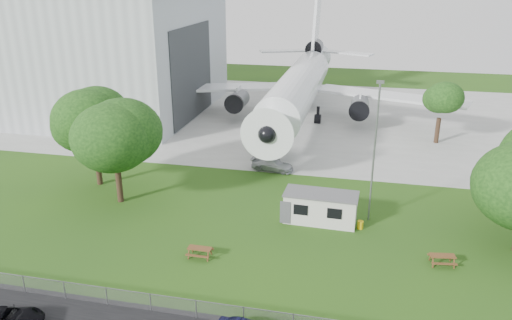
% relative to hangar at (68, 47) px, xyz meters
% --- Properties ---
extents(ground, '(160.00, 160.00, 0.00)m').
position_rel_hangar_xyz_m(ground, '(37.97, -36.00, -9.41)').
color(ground, '#315F16').
extents(concrete_apron, '(120.00, 46.00, 0.03)m').
position_rel_hangar_xyz_m(concrete_apron, '(37.97, 2.00, -9.39)').
color(concrete_apron, '#B7B7B2').
rests_on(concrete_apron, ground).
extents(hangar, '(43.00, 31.00, 18.55)m').
position_rel_hangar_xyz_m(hangar, '(0.00, 0.00, 0.00)').
color(hangar, '#B2B7BC').
rests_on(hangar, ground).
extents(airliner, '(46.36, 47.73, 17.69)m').
position_rel_hangar_xyz_m(airliner, '(35.97, -0.14, -4.14)').
color(airliner, white).
rests_on(airliner, ground).
extents(site_cabin, '(6.79, 2.91, 2.62)m').
position_rel_hangar_xyz_m(site_cabin, '(42.13, -31.00, -8.09)').
color(site_cabin, silver).
rests_on(site_cabin, ground).
extents(picnic_west, '(1.81, 1.51, 0.76)m').
position_rel_hangar_xyz_m(picnic_west, '(33.90, -38.70, -9.41)').
color(picnic_west, brown).
rests_on(picnic_west, ground).
extents(picnic_east, '(2.01, 1.75, 0.76)m').
position_rel_hangar_xyz_m(picnic_east, '(51.48, -35.84, -9.41)').
color(picnic_east, brown).
rests_on(picnic_east, ground).
extents(lamp_mast, '(0.16, 0.16, 12.00)m').
position_rel_hangar_xyz_m(lamp_mast, '(46.17, -29.80, -3.41)').
color(lamp_mast, slate).
rests_on(lamp_mast, ground).
extents(tree_west_big, '(7.83, 7.83, 10.61)m').
position_rel_hangar_xyz_m(tree_west_big, '(19.62, -27.72, -2.73)').
color(tree_west_big, '#382619').
rests_on(tree_west_big, ground).
extents(tree_west_small, '(7.34, 7.34, 10.06)m').
position_rel_hangar_xyz_m(tree_west_small, '(23.56, -31.02, -3.03)').
color(tree_west_small, '#382619').
rests_on(tree_west_small, ground).
extents(tree_far_apron, '(5.12, 5.12, 8.07)m').
position_rel_hangar_xyz_m(tree_far_apron, '(54.21, -6.65, -3.93)').
color(tree_far_apron, '#382619').
rests_on(tree_far_apron, ground).
extents(car_west_estate, '(5.10, 3.21, 1.31)m').
position_rel_hangar_xyz_m(car_west_estate, '(25.10, -49.02, -8.75)').
color(car_west_estate, black).
rests_on(car_west_estate, ground).
extents(car_apron_van, '(4.73, 2.40, 1.32)m').
position_rel_hangar_xyz_m(car_apron_van, '(35.94, -20.36, -8.75)').
color(car_apron_van, '#AAACB1').
rests_on(car_apron_van, ground).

